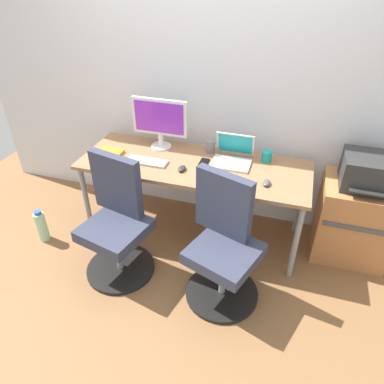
# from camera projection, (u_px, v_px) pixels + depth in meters

# --- Properties ---
(ground_plane) EXTENTS (5.28, 5.28, 0.00)m
(ground_plane) POSITION_uv_depth(u_px,v_px,m) (194.00, 230.00, 3.28)
(ground_plane) COLOR brown
(back_wall) EXTENTS (4.40, 0.04, 2.60)m
(back_wall) POSITION_uv_depth(u_px,v_px,m) (209.00, 75.00, 2.88)
(back_wall) COLOR silver
(back_wall) RESTS_ON ground
(desk) EXTENTS (1.86, 0.68, 0.71)m
(desk) POSITION_uv_depth(u_px,v_px,m) (194.00, 170.00, 2.91)
(desk) COLOR #996B47
(desk) RESTS_ON ground
(office_chair_left) EXTENTS (0.54, 0.54, 0.94)m
(office_chair_left) POSITION_uv_depth(u_px,v_px,m) (117.00, 224.00, 2.69)
(office_chair_left) COLOR black
(office_chair_left) RESTS_ON ground
(office_chair_right) EXTENTS (0.56, 0.56, 0.94)m
(office_chair_right) POSITION_uv_depth(u_px,v_px,m) (223.00, 246.00, 2.48)
(office_chair_right) COLOR black
(office_chair_right) RESTS_ON ground
(side_cabinet) EXTENTS (0.56, 0.50, 0.67)m
(side_cabinet) POSITION_uv_depth(u_px,v_px,m) (353.00, 220.00, 2.87)
(side_cabinet) COLOR #B77542
(side_cabinet) RESTS_ON ground
(printer) EXTENTS (0.38, 0.40, 0.24)m
(printer) POSITION_uv_depth(u_px,v_px,m) (369.00, 172.00, 2.62)
(printer) COLOR #2D2D2D
(printer) RESTS_ON side_cabinet
(water_bottle_on_floor) EXTENTS (0.09, 0.09, 0.31)m
(water_bottle_on_floor) POSITION_uv_depth(u_px,v_px,m) (42.00, 226.00, 3.10)
(water_bottle_on_floor) COLOR #A5D8B2
(water_bottle_on_floor) RESTS_ON ground
(desktop_monitor) EXTENTS (0.48, 0.18, 0.43)m
(desktop_monitor) POSITION_uv_depth(u_px,v_px,m) (160.00, 120.00, 2.98)
(desktop_monitor) COLOR silver
(desktop_monitor) RESTS_ON desk
(open_laptop) EXTENTS (0.31, 0.29, 0.22)m
(open_laptop) POSITION_uv_depth(u_px,v_px,m) (233.00, 155.00, 2.88)
(open_laptop) COLOR silver
(open_laptop) RESTS_ON desk
(keyboard_by_monitor) EXTENTS (0.34, 0.12, 0.02)m
(keyboard_by_monitor) POSITION_uv_depth(u_px,v_px,m) (147.00, 162.00, 2.89)
(keyboard_by_monitor) COLOR #B7B7B7
(keyboard_by_monitor) RESTS_ON desk
(keyboard_by_laptop) EXTENTS (0.34, 0.12, 0.02)m
(keyboard_by_laptop) POSITION_uv_depth(u_px,v_px,m) (222.00, 185.00, 2.60)
(keyboard_by_laptop) COLOR #2D2D2D
(keyboard_by_laptop) RESTS_ON desk
(mouse_by_monitor) EXTENTS (0.06, 0.10, 0.03)m
(mouse_by_monitor) POSITION_uv_depth(u_px,v_px,m) (266.00, 183.00, 2.61)
(mouse_by_monitor) COLOR #515156
(mouse_by_monitor) RESTS_ON desk
(mouse_by_laptop) EXTENTS (0.06, 0.10, 0.03)m
(mouse_by_laptop) POSITION_uv_depth(u_px,v_px,m) (182.00, 169.00, 2.78)
(mouse_by_laptop) COLOR #2D2D2D
(mouse_by_laptop) RESTS_ON desk
(coffee_mug) EXTENTS (0.08, 0.08, 0.09)m
(coffee_mug) POSITION_uv_depth(u_px,v_px,m) (267.00, 156.00, 2.88)
(coffee_mug) COLOR teal
(coffee_mug) RESTS_ON desk
(pen_cup) EXTENTS (0.07, 0.07, 0.10)m
(pen_cup) POSITION_uv_depth(u_px,v_px,m) (211.00, 147.00, 3.01)
(pen_cup) COLOR slate
(pen_cup) RESTS_ON desk
(phone_near_monitor) EXTENTS (0.07, 0.14, 0.01)m
(phone_near_monitor) POSITION_uv_depth(u_px,v_px,m) (204.00, 163.00, 2.88)
(phone_near_monitor) COLOR black
(phone_near_monitor) RESTS_ON desk
(notebook) EXTENTS (0.21, 0.15, 0.03)m
(notebook) POSITION_uv_depth(u_px,v_px,m) (109.00, 153.00, 3.00)
(notebook) COLOR orange
(notebook) RESTS_ON desk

